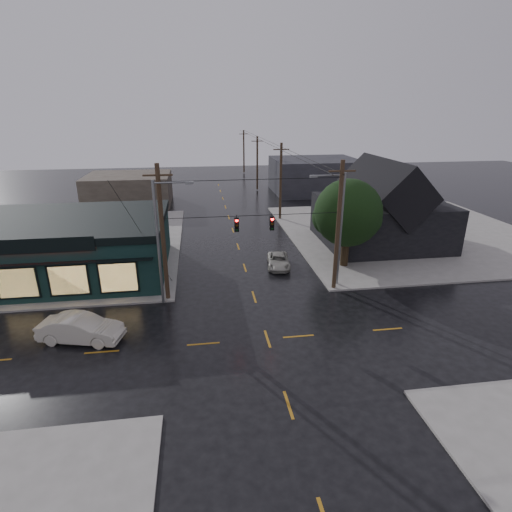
{
  "coord_description": "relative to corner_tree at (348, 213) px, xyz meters",
  "views": [
    {
      "loc": [
        -3.84,
        -21.34,
        13.61
      ],
      "look_at": [
        0.03,
        5.21,
        3.64
      ],
      "focal_mm": 28.0,
      "sensor_mm": 36.0,
      "label": 1
    }
  ],
  "objects": [
    {
      "name": "bg_building_east",
      "position": [
        7.01,
        33.98,
        -2.21
      ],
      "size": [
        14.0,
        12.0,
        5.6
      ],
      "primitive_type": "cube",
      "color": "#26252B",
      "rests_on": "ground"
    },
    {
      "name": "ground_plane",
      "position": [
        -8.99,
        -11.02,
        -5.01
      ],
      "size": [
        160.0,
        160.0,
        0.0
      ],
      "primitive_type": "plane",
      "color": "black"
    },
    {
      "name": "sidewalk_ne",
      "position": [
        11.01,
        8.98,
        -4.94
      ],
      "size": [
        28.0,
        28.0,
        0.15
      ],
      "primitive_type": "cube",
      "color": "gray",
      "rests_on": "ground"
    },
    {
      "name": "streetlight_nw",
      "position": [
        -15.79,
        -5.22,
        -5.01
      ],
      "size": [
        5.4,
        0.3,
        9.15
      ],
      "primitive_type": null,
      "color": "slate",
      "rests_on": "ground"
    },
    {
      "name": "streetlight_ne",
      "position": [
        -1.99,
        -3.82,
        -5.01
      ],
      "size": [
        5.4,
        0.3,
        9.15
      ],
      "primitive_type": null,
      "color": "slate",
      "rests_on": "ground"
    },
    {
      "name": "utility_pole_far_b",
      "position": [
        -2.49,
        36.98,
        -5.01
      ],
      "size": [
        2.0,
        0.32,
        9.15
      ],
      "primitive_type": null,
      "color": "#301E15",
      "rests_on": "ground"
    },
    {
      "name": "bg_building_west",
      "position": [
        -22.99,
        28.98,
        -2.81
      ],
      "size": [
        12.0,
        10.0,
        4.4
      ],
      "primitive_type": "cube",
      "color": "#383029",
      "rests_on": "ground"
    },
    {
      "name": "span_signal_assembly",
      "position": [
        -8.9,
        -4.52,
        0.69
      ],
      "size": [
        13.0,
        0.48,
        1.23
      ],
      "color": "black",
      "rests_on": "ground"
    },
    {
      "name": "pizza_shop",
      "position": [
        -23.99,
        1.92,
        -2.45
      ],
      "size": [
        16.3,
        12.34,
        4.9
      ],
      "color": "black",
      "rests_on": "ground"
    },
    {
      "name": "corner_tree",
      "position": [
        0.0,
        0.0,
        0.0
      ],
      "size": [
        5.93,
        5.93,
        7.85
      ],
      "color": "black",
      "rests_on": "ground"
    },
    {
      "name": "sidewalk_nw",
      "position": [
        -28.99,
        8.98,
        -4.94
      ],
      "size": [
        28.0,
        28.0,
        0.15
      ],
      "primitive_type": "cube",
      "color": "gray",
      "rests_on": "ground"
    },
    {
      "name": "utility_pole_far_a",
      "position": [
        -2.49,
        16.98,
        -5.01
      ],
      "size": [
        2.0,
        0.32,
        9.65
      ],
      "primitive_type": null,
      "color": "#301E15",
      "rests_on": "ground"
    },
    {
      "name": "utility_pole_far_c",
      "position": [
        -2.49,
        56.98,
        -5.01
      ],
      "size": [
        2.0,
        0.32,
        9.15
      ],
      "primitive_type": null,
      "color": "#301E15",
      "rests_on": "ground"
    },
    {
      "name": "sedan_cream",
      "position": [
        -20.44,
        -9.55,
        -4.17
      ],
      "size": [
        5.38,
        2.96,
        1.68
      ],
      "primitive_type": "imported",
      "rotation": [
        0.0,
        0.0,
        1.33
      ],
      "color": "beige",
      "rests_on": "ground"
    },
    {
      "name": "utility_pole_ne",
      "position": [
        -2.49,
        -4.52,
        -5.01
      ],
      "size": [
        2.0,
        0.32,
        10.15
      ],
      "primitive_type": null,
      "color": "#301E15",
      "rests_on": "ground"
    },
    {
      "name": "utility_pole_nw",
      "position": [
        -15.49,
        -4.52,
        -5.01
      ],
      "size": [
        2.0,
        0.32,
        10.15
      ],
      "primitive_type": null,
      "color": "#301E15",
      "rests_on": "ground"
    },
    {
      "name": "suv_silver",
      "position": [
        -5.93,
        0.77,
        -4.43
      ],
      "size": [
        2.44,
        4.37,
        1.15
      ],
      "primitive_type": "imported",
      "rotation": [
        0.0,
        0.0,
        -0.13
      ],
      "color": "#A2A095",
      "rests_on": "ground"
    },
    {
      "name": "ne_building",
      "position": [
        6.01,
        5.98,
        -0.54
      ],
      "size": [
        12.6,
        11.6,
        8.75
      ],
      "color": "black",
      "rests_on": "ground"
    }
  ]
}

